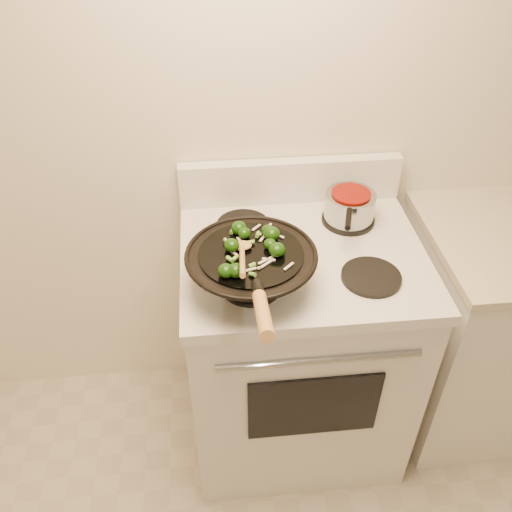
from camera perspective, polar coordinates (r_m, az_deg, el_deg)
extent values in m
plane|color=silver|center=(1.88, 12.33, 16.49)|extent=(3.50, 0.00, 3.50)
cube|color=silver|center=(2.06, 4.25, -9.99)|extent=(0.76, 0.64, 0.88)
cube|color=silver|center=(1.74, 4.95, -0.03)|extent=(0.78, 0.66, 0.04)
cube|color=silver|center=(1.93, 3.62, 7.89)|extent=(0.78, 0.05, 0.16)
cylinder|color=#92959A|center=(1.60, 6.72, -10.86)|extent=(0.60, 0.02, 0.02)
cube|color=black|center=(1.78, 6.12, -15.51)|extent=(0.42, 0.01, 0.28)
cylinder|color=black|center=(1.59, -0.49, -3.06)|extent=(0.18, 0.18, 0.01)
cylinder|color=black|center=(1.66, 12.02, -2.16)|extent=(0.18, 0.18, 0.01)
cylinder|color=black|center=(1.83, -1.37, 3.23)|extent=(0.18, 0.18, 0.01)
cylinder|color=black|center=(1.88, 9.66, 3.82)|extent=(0.18, 0.18, 0.01)
cube|color=white|center=(2.34, 24.44, -7.07)|extent=(0.73, 0.60, 0.88)
torus|color=black|center=(1.52, -0.51, 0.14)|extent=(0.38, 0.38, 0.01)
cylinder|color=black|center=(1.52, -0.51, 0.23)|extent=(0.30, 0.30, 0.01)
cylinder|color=black|center=(1.32, 0.19, -3.47)|extent=(0.03, 0.07, 0.05)
cylinder|color=#A97A42|center=(1.20, 0.73, -6.21)|extent=(0.04, 0.20, 0.09)
ellipsoid|color=#113207|center=(1.58, -1.80, 2.98)|extent=(0.05, 0.05, 0.04)
cylinder|color=#508831|center=(1.59, -1.31, 2.66)|extent=(0.02, 0.02, 0.02)
ellipsoid|color=#113207|center=(1.56, -1.26, 2.44)|extent=(0.04, 0.04, 0.03)
ellipsoid|color=#113207|center=(1.56, 1.53, 2.41)|extent=(0.04, 0.04, 0.04)
ellipsoid|color=#113207|center=(1.50, 2.23, 0.66)|extent=(0.05, 0.05, 0.04)
cylinder|color=#508831|center=(1.51, 2.75, 0.31)|extent=(0.02, 0.02, 0.02)
ellipsoid|color=#113207|center=(1.43, -2.15, -1.52)|extent=(0.04, 0.04, 0.04)
ellipsoid|color=#113207|center=(1.43, -3.20, -1.55)|extent=(0.04, 0.04, 0.04)
ellipsoid|color=#113207|center=(1.52, 1.49, 1.27)|extent=(0.04, 0.04, 0.03)
cylinder|color=#508831|center=(1.53, 1.90, 1.04)|extent=(0.02, 0.01, 0.02)
ellipsoid|color=#113207|center=(1.55, 1.68, 2.36)|extent=(0.05, 0.05, 0.04)
ellipsoid|color=#113207|center=(1.58, 1.25, 2.73)|extent=(0.04, 0.04, 0.03)
ellipsoid|color=#113207|center=(1.52, -2.57, 1.14)|extent=(0.04, 0.04, 0.04)
cylinder|color=#508831|center=(1.52, -2.06, 0.82)|extent=(0.02, 0.01, 0.02)
cube|color=#EDE6CD|center=(1.57, 0.86, 2.06)|extent=(0.03, 0.05, 0.00)
cube|color=#EDE6CD|center=(1.55, -1.69, 1.61)|extent=(0.02, 0.03, 0.00)
cube|color=#EDE6CD|center=(1.45, -0.90, -1.53)|extent=(0.05, 0.02, 0.00)
cube|color=#EDE6CD|center=(1.60, -1.53, 2.72)|extent=(0.05, 0.01, 0.00)
cube|color=#EDE6CD|center=(1.60, 1.39, 2.88)|extent=(0.02, 0.05, 0.00)
cube|color=#EDE6CD|center=(1.58, 2.30, 2.19)|extent=(0.04, 0.03, 0.00)
cube|color=#EDE6CD|center=(1.49, 1.34, -0.36)|extent=(0.04, 0.02, 0.00)
cube|color=#EDE6CD|center=(1.51, -2.53, 0.43)|extent=(0.03, 0.04, 0.00)
cube|color=#EDE6CD|center=(1.47, 3.48, -1.09)|extent=(0.03, 0.03, 0.00)
cube|color=#EDE6CD|center=(1.47, 1.13, -0.82)|extent=(0.04, 0.03, 0.00)
cube|color=#EDE6CD|center=(1.49, 1.02, -0.46)|extent=(0.05, 0.03, 0.00)
cube|color=#EDE6CD|center=(1.61, 0.04, 3.02)|extent=(0.03, 0.03, 0.00)
cylinder|color=#5E9D32|center=(1.48, -2.77, -0.33)|extent=(0.02, 0.02, 0.01)
cylinder|color=#5E9D32|center=(1.54, -0.62, 1.45)|extent=(0.02, 0.02, 0.01)
cylinder|color=#5E9D32|center=(1.59, -2.49, 2.70)|extent=(0.02, 0.03, 0.01)
cylinder|color=#5E9D32|center=(1.43, -0.39, -1.94)|extent=(0.02, 0.02, 0.02)
cylinder|color=#5E9D32|center=(1.57, 0.18, 2.29)|extent=(0.02, 0.03, 0.01)
cylinder|color=#5E9D32|center=(1.46, -0.43, -0.97)|extent=(0.03, 0.02, 0.02)
cylinder|color=#5E9D32|center=(1.53, -1.25, 1.18)|extent=(0.03, 0.01, 0.02)
cylinder|color=#5E9D32|center=(1.54, -3.00, 1.48)|extent=(0.02, 0.03, 0.01)
cylinder|color=#5E9D32|center=(1.48, -2.26, -0.26)|extent=(0.02, 0.02, 0.01)
sphere|color=beige|center=(1.58, 0.41, 2.30)|extent=(0.01, 0.01, 0.01)
sphere|color=beige|center=(1.46, -2.40, -1.17)|extent=(0.01, 0.01, 0.01)
sphere|color=beige|center=(1.45, -2.18, -1.47)|extent=(0.01, 0.01, 0.01)
sphere|color=beige|center=(1.46, 0.29, -1.30)|extent=(0.01, 0.01, 0.01)
ellipsoid|color=#A97A42|center=(1.53, -1.48, 1.13)|extent=(0.06, 0.05, 0.02)
cylinder|color=#A97A42|center=(1.41, -1.45, -0.46)|extent=(0.03, 0.22, 0.10)
cylinder|color=#92959A|center=(1.85, 9.83, 5.18)|extent=(0.17, 0.17, 0.09)
cylinder|color=#6B0A05|center=(1.82, 10.00, 6.48)|extent=(0.13, 0.13, 0.01)
cylinder|color=black|center=(1.71, 9.72, 3.88)|extent=(0.05, 0.10, 0.02)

